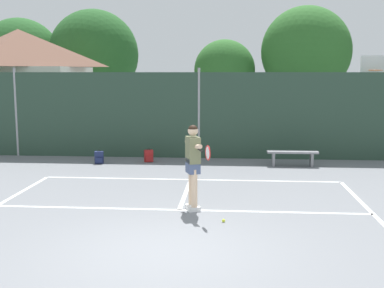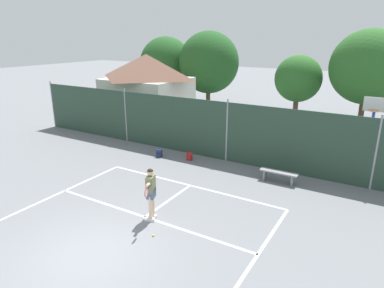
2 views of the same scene
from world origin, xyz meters
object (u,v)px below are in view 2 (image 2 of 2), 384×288
Objects in this scene: tennis_player at (151,190)px; tennis_ball at (153,235)px; backpack_navy at (159,153)px; courtside_bench at (279,174)px; basketball_hoop at (372,126)px; backpack_red at (189,156)px.

tennis_player is 1.50m from tennis_ball.
tennis_ball is at bearing -55.30° from backpack_navy.
backpack_navy is at bearing 124.70° from tennis_ball.
tennis_player is 5.98m from courtside_bench.
tennis_player is 28.10× the size of tennis_ball.
basketball_hoop is 9.93m from backpack_navy.
tennis_player is at bearing -56.13° from backpack_navy.
courtside_bench is at bearing 70.92° from tennis_ball.
basketball_hoop is at bearing 15.86° from backpack_navy.
basketball_hoop is 8.35m from backpack_red.
tennis_ball is 7.29m from backpack_navy.
basketball_hoop is at bearing 59.08° from tennis_ball.
basketball_hoop is 7.67× the size of backpack_red.
basketball_hoop is 1.91× the size of tennis_player.
tennis_player is 1.16× the size of courtside_bench.
tennis_player reaches higher than tennis_ball.
courtside_bench is (2.10, 6.06, 0.33)m from tennis_ball.
tennis_ball is 0.04× the size of courtside_bench.
backpack_navy is at bearing -179.42° from courtside_bench.
courtside_bench is at bearing -139.98° from basketball_hoop.
backpack_red is at bearing 15.28° from backpack_navy.
courtside_bench reaches higher than tennis_ball.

